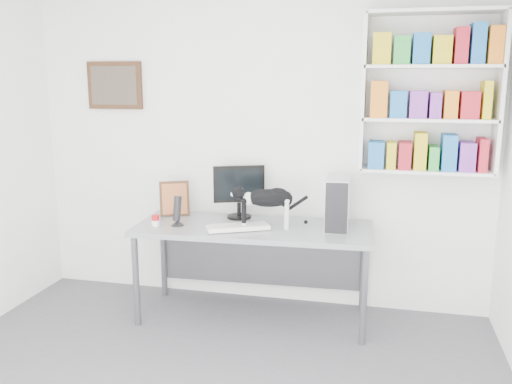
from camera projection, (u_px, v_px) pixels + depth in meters
room at (169, 199)px, 2.80m from camera, size 4.01×4.01×2.70m
bookshelf at (430, 93)px, 4.15m from camera, size 1.03×0.28×1.24m
wall_art at (115, 85)px, 4.85m from camera, size 0.52×0.04×0.42m
desk at (253, 272)px, 4.47m from camera, size 1.93×0.82×0.79m
monitor at (239, 191)px, 4.60m from camera, size 0.48×0.36×0.46m
keyboard at (238, 227)px, 4.28m from camera, size 0.52×0.39×0.04m
pc_tower at (338, 202)px, 4.31m from camera, size 0.20×0.41×0.41m
speaker at (177, 210)px, 4.37m from camera, size 0.14×0.14×0.25m
leaning_print at (174, 198)px, 4.69m from camera, size 0.27×0.20×0.31m
soup_can at (155, 220)px, 4.38m from camera, size 0.08×0.08×0.09m
cat at (267, 208)px, 4.28m from camera, size 0.56×0.26×0.34m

